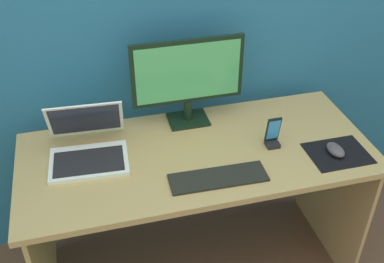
{
  "coord_description": "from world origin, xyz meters",
  "views": [
    {
      "loc": [
        -0.41,
        -1.49,
        1.94
      ],
      "look_at": [
        -0.03,
        -0.02,
        0.86
      ],
      "focal_mm": 43.67,
      "sensor_mm": 36.0,
      "label": 1
    }
  ],
  "objects_px": {
    "laptop": "(88,147)",
    "mouse": "(335,150)",
    "monitor": "(188,77)",
    "phone_in_dock": "(273,136)",
    "keyboard_external": "(218,178)"
  },
  "relations": [
    {
      "from": "keyboard_external",
      "to": "mouse",
      "type": "distance_m",
      "value": 0.52
    },
    {
      "from": "phone_in_dock",
      "to": "keyboard_external",
      "type": "bearing_deg",
      "value": -152.28
    },
    {
      "from": "laptop",
      "to": "phone_in_dock",
      "type": "height_order",
      "value": "laptop"
    },
    {
      "from": "laptop",
      "to": "mouse",
      "type": "relative_size",
      "value": 3.33
    },
    {
      "from": "laptop",
      "to": "mouse",
      "type": "xyz_separation_m",
      "value": [
        0.99,
        -0.25,
        -0.02
      ]
    },
    {
      "from": "phone_in_dock",
      "to": "laptop",
      "type": "bearing_deg",
      "value": 170.71
    },
    {
      "from": "keyboard_external",
      "to": "phone_in_dock",
      "type": "xyz_separation_m",
      "value": [
        0.29,
        0.15,
        0.04
      ]
    },
    {
      "from": "monitor",
      "to": "laptop",
      "type": "bearing_deg",
      "value": -162.49
    },
    {
      "from": "monitor",
      "to": "keyboard_external",
      "type": "xyz_separation_m",
      "value": [
        0.01,
        -0.42,
        -0.22
      ]
    },
    {
      "from": "monitor",
      "to": "phone_in_dock",
      "type": "height_order",
      "value": "monitor"
    },
    {
      "from": "monitor",
      "to": "mouse",
      "type": "bearing_deg",
      "value": -36.44
    },
    {
      "from": "monitor",
      "to": "mouse",
      "type": "distance_m",
      "value": 0.69
    },
    {
      "from": "monitor",
      "to": "phone_in_dock",
      "type": "xyz_separation_m",
      "value": [
        0.3,
        -0.27,
        -0.18
      ]
    },
    {
      "from": "keyboard_external",
      "to": "laptop",
      "type": "bearing_deg",
      "value": 151.7
    },
    {
      "from": "keyboard_external",
      "to": "phone_in_dock",
      "type": "bearing_deg",
      "value": 29.39
    }
  ]
}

